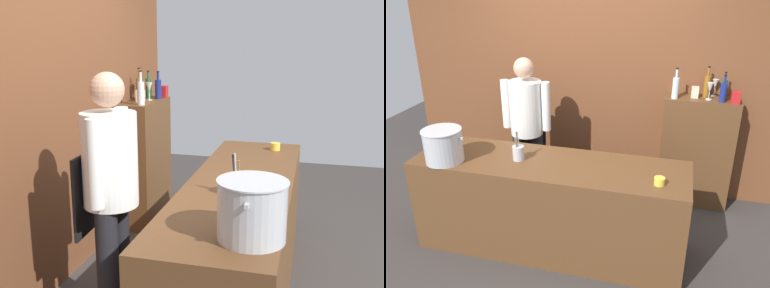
# 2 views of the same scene
# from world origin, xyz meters

# --- Properties ---
(brick_back_panel) EXTENTS (4.40, 0.10, 3.00)m
(brick_back_panel) POSITION_xyz_m (0.00, 1.40, 1.50)
(brick_back_panel) COLOR brown
(brick_back_panel) RESTS_ON ground_plane
(prep_counter) EXTENTS (2.46, 0.70, 0.90)m
(prep_counter) POSITION_xyz_m (0.00, 0.00, 0.45)
(prep_counter) COLOR brown
(prep_counter) RESTS_ON ground_plane
(bar_cabinet) EXTENTS (0.76, 0.32, 1.24)m
(bar_cabinet) POSITION_xyz_m (1.30, 1.19, 0.62)
(bar_cabinet) COLOR brown
(bar_cabinet) RESTS_ON ground_plane
(chef) EXTENTS (0.53, 0.37, 1.66)m
(chef) POSITION_xyz_m (-0.49, 0.73, 0.96)
(chef) COLOR black
(chef) RESTS_ON ground_plane
(stockpot_large) EXTENTS (0.41, 0.35, 0.30)m
(stockpot_large) POSITION_xyz_m (-0.91, -0.20, 1.05)
(stockpot_large) COLOR #B7BABF
(stockpot_large) RESTS_ON prep_counter
(utensil_crock) EXTENTS (0.10, 0.10, 0.27)m
(utensil_crock) POSITION_xyz_m (-0.28, -0.01, 0.97)
(utensil_crock) COLOR #B7BABF
(utensil_crock) RESTS_ON prep_counter
(butter_jar) EXTENTS (0.09, 0.09, 0.06)m
(butter_jar) POSITION_xyz_m (0.97, -0.15, 0.93)
(butter_jar) COLOR yellow
(butter_jar) RESTS_ON prep_counter
(wine_bottle_cobalt) EXTENTS (0.07, 0.07, 0.28)m
(wine_bottle_cobalt) POSITION_xyz_m (1.48, 1.09, 1.35)
(wine_bottle_cobalt) COLOR navy
(wine_bottle_cobalt) RESTS_ON bar_cabinet
(wine_bottle_clear) EXTENTS (0.07, 0.07, 0.32)m
(wine_bottle_clear) POSITION_xyz_m (1.01, 1.10, 1.36)
(wine_bottle_clear) COLOR silver
(wine_bottle_clear) RESTS_ON bar_cabinet
(wine_bottle_green) EXTENTS (0.06, 0.06, 0.28)m
(wine_bottle_green) POSITION_xyz_m (1.49, 1.20, 1.35)
(wine_bottle_green) COLOR #1E592D
(wine_bottle_green) RESTS_ON bar_cabinet
(wine_bottle_amber) EXTENTS (0.07, 0.07, 0.32)m
(wine_bottle_amber) POSITION_xyz_m (1.32, 1.24, 1.36)
(wine_bottle_amber) COLOR #8C5919
(wine_bottle_amber) RESTS_ON bar_cabinet
(wine_glass_short) EXTENTS (0.07, 0.07, 0.18)m
(wine_glass_short) POSITION_xyz_m (1.35, 1.15, 1.37)
(wine_glass_short) COLOR silver
(wine_glass_short) RESTS_ON bar_cabinet
(wine_glass_wide) EXTENTS (0.07, 0.07, 0.18)m
(wine_glass_wide) POSITION_xyz_m (1.41, 1.29, 1.37)
(wine_glass_wide) COLOR silver
(wine_glass_wide) RESTS_ON bar_cabinet
(spice_tin_cream) EXTENTS (0.07, 0.07, 0.11)m
(spice_tin_cream) POSITION_xyz_m (1.21, 1.19, 1.30)
(spice_tin_cream) COLOR beige
(spice_tin_cream) RESTS_ON bar_cabinet
(spice_tin_red) EXTENTS (0.09, 0.09, 0.12)m
(spice_tin_red) POSITION_xyz_m (1.60, 1.08, 1.30)
(spice_tin_red) COLOR red
(spice_tin_red) RESTS_ON bar_cabinet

